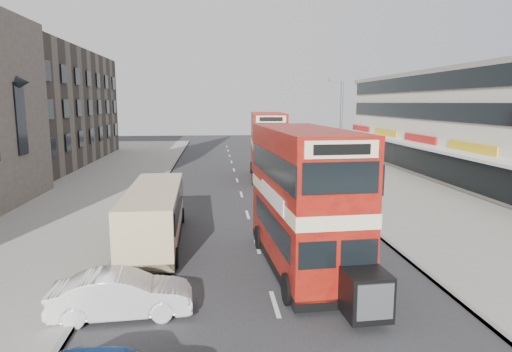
# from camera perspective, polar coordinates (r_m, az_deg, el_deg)

# --- Properties ---
(ground) EXTENTS (160.00, 160.00, 0.00)m
(ground) POSITION_cam_1_polar(r_m,az_deg,el_deg) (13.62, 3.58, -19.36)
(ground) COLOR #28282B
(ground) RESTS_ON ground
(road_surface) EXTENTS (12.00, 90.00, 0.01)m
(road_surface) POSITION_cam_1_polar(r_m,az_deg,el_deg) (32.53, -1.85, -2.32)
(road_surface) COLOR #28282B
(road_surface) RESTS_ON ground
(pavement_right) EXTENTS (12.00, 90.00, 0.15)m
(pavement_right) POSITION_cam_1_polar(r_m,az_deg,el_deg) (35.31, 17.98, -1.74)
(pavement_right) COLOR gray
(pavement_right) RESTS_ON ground
(pavement_left) EXTENTS (12.00, 90.00, 0.15)m
(pavement_left) POSITION_cam_1_polar(r_m,az_deg,el_deg) (33.99, -22.50, -2.41)
(pavement_left) COLOR gray
(pavement_left) RESTS_ON ground
(kerb_left) EXTENTS (0.20, 90.00, 0.16)m
(kerb_left) POSITION_cam_1_polar(r_m,az_deg,el_deg) (32.73, -12.58, -2.35)
(kerb_left) COLOR gray
(kerb_left) RESTS_ON ground
(kerb_right) EXTENTS (0.20, 90.00, 0.16)m
(kerb_right) POSITION_cam_1_polar(r_m,az_deg,el_deg) (33.43, 8.65, -1.99)
(kerb_right) COLOR gray
(kerb_right) RESTS_ON ground
(brick_terrace) EXTENTS (14.00, 28.00, 12.00)m
(brick_terrace) POSITION_cam_1_polar(r_m,az_deg,el_deg) (53.72, -27.55, 7.64)
(brick_terrace) COLOR #66594C
(brick_terrace) RESTS_ON ground
(commercial_row) EXTENTS (9.90, 46.20, 9.30)m
(commercial_row) POSITION_cam_1_polar(r_m,az_deg,el_deg) (40.30, 27.67, 5.59)
(commercial_row) COLOR beige
(commercial_row) RESTS_ON ground
(street_lamp) EXTENTS (1.00, 0.20, 8.12)m
(street_lamp) POSITION_cam_1_polar(r_m,az_deg,el_deg) (31.03, 10.51, 5.88)
(street_lamp) COLOR slate
(street_lamp) RESTS_ON ground
(bus_main) EXTENTS (3.25, 9.80, 5.36)m
(bus_main) POSITION_cam_1_polar(r_m,az_deg,el_deg) (17.67, 6.02, -2.89)
(bus_main) COLOR black
(bus_main) RESTS_ON ground
(bus_second) EXTENTS (3.25, 10.06, 5.46)m
(bus_second) POSITION_cam_1_polar(r_m,az_deg,el_deg) (39.11, 1.51, 3.88)
(bus_second) COLOR black
(bus_second) RESTS_ON ground
(coach) EXTENTS (2.61, 9.19, 2.42)m
(coach) POSITION_cam_1_polar(r_m,az_deg,el_deg) (21.70, -12.67, -4.57)
(coach) COLOR black
(coach) RESTS_ON ground
(car_left_front) EXTENTS (4.36, 1.79, 1.40)m
(car_left_front) POSITION_cam_1_polar(r_m,az_deg,el_deg) (14.91, -16.54, -14.12)
(car_left_front) COLOR white
(car_left_front) RESTS_ON ground
(car_right_a) EXTENTS (4.38, 2.18, 1.22)m
(car_right_a) POSITION_cam_1_polar(r_m,az_deg,el_deg) (31.22, 8.04, -1.76)
(car_right_a) COLOR #A51910
(car_right_a) RESTS_ON ground
(car_right_b) EXTENTS (4.53, 2.24, 1.24)m
(car_right_b) POSITION_cam_1_polar(r_m,az_deg,el_deg) (35.65, 5.72, -0.34)
(car_right_b) COLOR #B76B12
(car_right_b) RESTS_ON ground
(car_right_c) EXTENTS (3.60, 1.59, 1.20)m
(car_right_c) POSITION_cam_1_polar(r_m,az_deg,el_deg) (43.15, 3.56, 1.33)
(car_right_c) COLOR #5774AE
(car_right_c) RESTS_ON ground
(pedestrian_near) EXTENTS (0.83, 0.79, 1.88)m
(pedestrian_near) POSITION_cam_1_polar(r_m,az_deg,el_deg) (29.08, 14.68, -1.83)
(pedestrian_near) COLOR gray
(pedestrian_near) RESTS_ON pavement_right
(cyclist) EXTENTS (0.65, 1.56, 2.10)m
(cyclist) POSITION_cam_1_polar(r_m,az_deg,el_deg) (35.66, 5.72, -0.14)
(cyclist) COLOR gray
(cyclist) RESTS_ON ground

